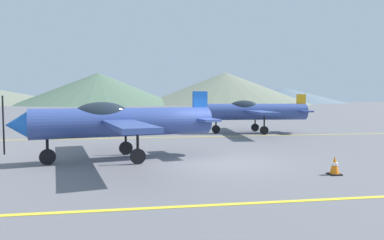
# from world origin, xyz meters

# --- Properties ---
(ground_plane) EXTENTS (400.00, 400.00, 0.00)m
(ground_plane) POSITION_xyz_m (0.00, 0.00, 0.00)
(ground_plane) COLOR slate
(apron_line_near) EXTENTS (80.00, 0.16, 0.01)m
(apron_line_near) POSITION_xyz_m (0.00, -4.99, 0.01)
(apron_line_near) COLOR yellow
(apron_line_near) RESTS_ON ground_plane
(apron_line_far) EXTENTS (80.00, 0.16, 0.01)m
(apron_line_far) POSITION_xyz_m (0.00, 8.37, 0.01)
(apron_line_far) COLOR yellow
(apron_line_far) RESTS_ON ground_plane
(airplane_near) EXTENTS (7.80, 8.87, 2.66)m
(airplane_near) POSITION_xyz_m (-3.86, 1.06, 1.50)
(airplane_near) COLOR #33478C
(airplane_near) RESTS_ON ground_plane
(airplane_mid) EXTENTS (7.74, 8.90, 2.66)m
(airplane_mid) POSITION_xyz_m (4.61, 10.13, 1.50)
(airplane_mid) COLOR #33478C
(airplane_mid) RESTS_ON ground_plane
(traffic_cone_front) EXTENTS (0.36, 0.36, 0.59)m
(traffic_cone_front) POSITION_xyz_m (2.91, -2.59, 0.29)
(traffic_cone_front) COLOR black
(traffic_cone_front) RESTS_ON ground_plane
(hill_centerleft) EXTENTS (58.57, 58.57, 11.83)m
(hill_centerleft) POSITION_xyz_m (-17.46, 117.65, 5.91)
(hill_centerleft) COLOR #4C6651
(hill_centerleft) RESTS_ON ground_plane
(hill_centerright) EXTENTS (65.58, 65.58, 12.66)m
(hill_centerright) POSITION_xyz_m (30.99, 119.64, 6.33)
(hill_centerright) COLOR slate
(hill_centerright) RESTS_ON ground_plane
(hill_right) EXTENTS (62.23, 62.23, 7.97)m
(hill_right) POSITION_xyz_m (73.64, 160.00, 3.98)
(hill_right) COLOR slate
(hill_right) RESTS_ON ground_plane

